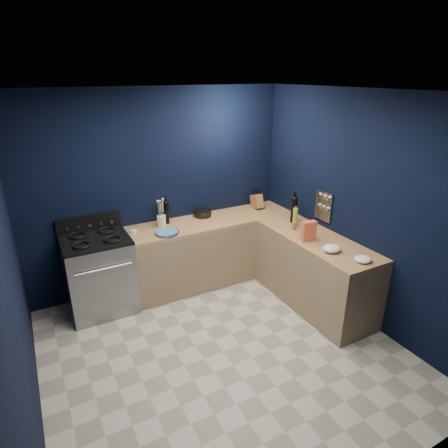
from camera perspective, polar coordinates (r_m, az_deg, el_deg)
floor at (r=4.24m, az=-0.16°, el=-18.74°), size 3.50×3.50×0.02m
ceiling at (r=3.22m, az=-0.22°, el=19.38°), size 3.50×3.50×0.02m
wall_back at (r=5.06m, az=-9.65°, el=4.89°), size 3.50×0.02×2.60m
wall_right at (r=4.57m, az=19.69°, el=2.05°), size 0.02×3.50×2.60m
wall_left at (r=3.20m, az=-29.56°, el=-8.20°), size 0.02×3.50×2.60m
wall_front at (r=2.36m, az=21.46°, el=-17.87°), size 3.50×0.02×2.60m
cab_back at (r=5.30m, az=-1.75°, el=-4.08°), size 2.30×0.63×0.86m
top_back at (r=5.12m, az=-1.81°, el=0.45°), size 2.30×0.63×0.04m
cab_right at (r=4.88m, az=13.34°, el=-7.15°), size 0.63×1.67×0.86m
top_right at (r=4.69m, az=13.81°, el=-2.32°), size 0.63×1.67×0.04m
gas_range at (r=4.87m, az=-18.12°, el=-7.36°), size 0.76×0.66×0.92m
oven_door at (r=4.60m, az=-17.32°, el=-9.21°), size 0.59×0.02×0.42m
cooktop at (r=4.67m, az=-18.79°, el=-2.25°), size 0.76×0.66×0.03m
backguard at (r=4.91m, az=-19.58°, el=0.15°), size 0.76×0.06×0.20m
spice_panel at (r=4.95m, az=14.72°, el=2.64°), size 0.02×0.28×0.38m
wall_outlet at (r=5.10m, az=-9.41°, el=2.46°), size 0.09×0.02×0.13m
plate_stack at (r=4.71m, az=-8.56°, el=-1.30°), size 0.32×0.32×0.03m
ramekin at (r=4.84m, az=-13.39°, el=-1.05°), size 0.10×0.10×0.03m
utensil_crock at (r=4.94m, az=-9.37°, el=0.46°), size 0.12×0.12×0.14m
wine_bottle_back at (r=5.00m, az=-8.64°, el=1.64°), size 0.09×0.09×0.29m
lemon_basket at (r=5.23m, az=-3.20°, el=1.63°), size 0.28×0.28×0.09m
knife_block at (r=5.55m, az=4.94°, el=3.40°), size 0.12×0.24×0.25m
wine_bottle_right at (r=5.05m, az=10.44°, el=2.02°), size 0.11×0.11×0.33m
oil_bottle at (r=4.92m, az=10.63°, el=0.98°), size 0.07×0.07×0.26m
spice_jar_near at (r=4.80m, az=12.68°, el=-0.74°), size 0.05×0.05×0.10m
spice_jar_far at (r=4.85m, az=10.44°, el=-0.31°), size 0.05×0.05×0.10m
crouton_bag at (r=4.54m, az=12.59°, el=-1.07°), size 0.18×0.11×0.24m
towel_front at (r=4.37m, az=15.88°, el=-3.57°), size 0.22×0.19×0.07m
towel_end at (r=4.25m, az=20.14°, el=-5.00°), size 0.23×0.22×0.06m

